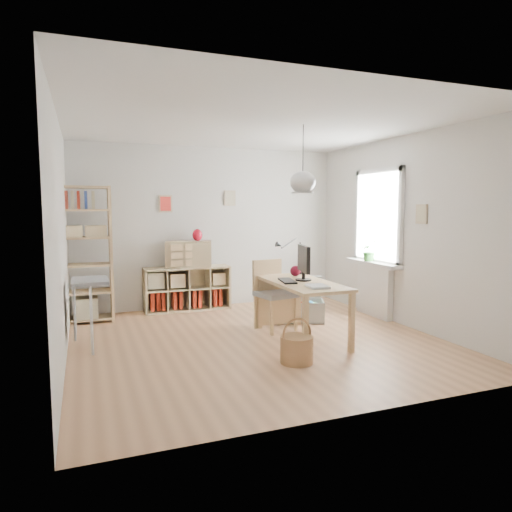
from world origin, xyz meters
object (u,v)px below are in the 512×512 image
object	(u,v)px
monitor	(304,261)
drawer_chest	(189,254)
storage_chest	(303,306)
cube_shelf	(186,292)
chair	(273,290)
desk	(302,289)
tall_bookshelf	(83,249)

from	to	relation	value
monitor	drawer_chest	xyz separation A→B (m)	(-1.03, 2.12, -0.07)
monitor	drawer_chest	bearing A→B (deg)	129.72
storage_chest	drawer_chest	bearing A→B (deg)	161.93
cube_shelf	monitor	distance (m)	2.52
storage_chest	monitor	bearing A→B (deg)	-93.75
chair	drawer_chest	size ratio (longest dim) A/B	1.30
monitor	drawer_chest	world-z (taller)	monitor
desk	tall_bookshelf	world-z (taller)	tall_bookshelf
desk	tall_bookshelf	distance (m)	3.27
chair	monitor	distance (m)	0.73
desk	drawer_chest	size ratio (longest dim) A/B	2.04
monitor	drawer_chest	distance (m)	2.36
cube_shelf	storage_chest	world-z (taller)	cube_shelf
chair	monitor	size ratio (longest dim) A/B	1.86
storage_chest	monitor	size ratio (longest dim) A/B	1.67
tall_bookshelf	chair	bearing A→B (deg)	-28.83
cube_shelf	storage_chest	xyz separation A→B (m)	(1.51, -1.32, -0.09)
cube_shelf	monitor	xyz separation A→B (m)	(1.08, -2.16, 0.71)
tall_bookshelf	desk	bearing A→B (deg)	-37.01
cube_shelf	drawer_chest	xyz separation A→B (m)	(0.05, -0.04, 0.63)
cube_shelf	drawer_chest	world-z (taller)	drawer_chest
chair	monitor	bearing A→B (deg)	-80.81
desk	storage_chest	distance (m)	1.13
cube_shelf	storage_chest	size ratio (longest dim) A/B	1.62
chair	monitor	world-z (taller)	monitor
cube_shelf	drawer_chest	size ratio (longest dim) A/B	1.90
monitor	storage_chest	bearing A→B (deg)	76.80
cube_shelf	monitor	world-z (taller)	monitor
chair	storage_chest	size ratio (longest dim) A/B	1.11
desk	monitor	distance (m)	0.36
cube_shelf	chair	world-z (taller)	chair
tall_bookshelf	monitor	world-z (taller)	tall_bookshelf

